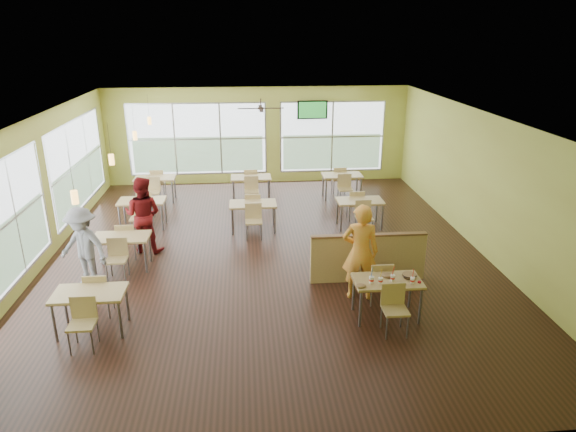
% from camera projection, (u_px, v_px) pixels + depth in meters
% --- Properties ---
extents(room, '(12.00, 12.04, 3.20)m').
position_uv_depth(room, '(267.00, 188.00, 11.51)').
color(room, black).
rests_on(room, ground).
extents(window_bays, '(9.24, 10.24, 2.38)m').
position_uv_depth(window_bays, '(166.00, 162.00, 14.21)').
color(window_bays, white).
rests_on(window_bays, room).
extents(main_table, '(1.22, 1.52, 0.87)m').
position_uv_depth(main_table, '(387.00, 286.00, 9.20)').
color(main_table, tan).
rests_on(main_table, floor).
extents(half_wall_divider, '(2.40, 0.14, 1.04)m').
position_uv_depth(half_wall_divider, '(368.00, 257.00, 10.60)').
color(half_wall_divider, tan).
rests_on(half_wall_divider, floor).
extents(dining_tables, '(6.92, 8.72, 0.87)m').
position_uv_depth(dining_tables, '(224.00, 206.00, 13.36)').
color(dining_tables, tan).
rests_on(dining_tables, floor).
extents(pendant_lights, '(0.11, 7.31, 0.86)m').
position_uv_depth(pendant_lights, '(124.00, 147.00, 11.59)').
color(pendant_lights, '#2D2119').
rests_on(pendant_lights, ceiling).
extents(ceiling_fan, '(1.25, 1.25, 0.29)m').
position_uv_depth(ceiling_fan, '(261.00, 108.00, 13.85)').
color(ceiling_fan, '#2D2119').
rests_on(ceiling_fan, ceiling).
extents(tv_backwall, '(1.00, 0.07, 0.60)m').
position_uv_depth(tv_backwall, '(312.00, 110.00, 16.88)').
color(tv_backwall, black).
rests_on(tv_backwall, wall_back).
extents(man_plaid, '(0.77, 0.56, 1.92)m').
position_uv_depth(man_plaid, '(360.00, 252.00, 9.78)').
color(man_plaid, orange).
rests_on(man_plaid, floor).
extents(patron_maroon, '(1.02, 0.88, 1.81)m').
position_uv_depth(patron_maroon, '(143.00, 215.00, 11.91)').
color(patron_maroon, '#610E10').
rests_on(patron_maroon, floor).
extents(patron_grey, '(1.24, 1.02, 1.67)m').
position_uv_depth(patron_grey, '(83.00, 247.00, 10.33)').
color(patron_grey, slate).
rests_on(patron_grey, floor).
extents(cup_blue, '(0.09, 0.09, 0.34)m').
position_uv_depth(cup_blue, '(372.00, 280.00, 9.02)').
color(cup_blue, white).
rests_on(cup_blue, main_table).
extents(cup_yellow, '(0.08, 0.08, 0.31)m').
position_uv_depth(cup_yellow, '(381.00, 280.00, 9.00)').
color(cup_yellow, white).
rests_on(cup_yellow, main_table).
extents(cup_red_near, '(0.09, 0.09, 0.31)m').
position_uv_depth(cup_red_near, '(393.00, 278.00, 9.10)').
color(cup_red_near, white).
rests_on(cup_red_near, main_table).
extents(cup_red_far, '(0.09, 0.09, 0.31)m').
position_uv_depth(cup_red_far, '(412.00, 280.00, 9.01)').
color(cup_red_far, white).
rests_on(cup_red_far, main_table).
extents(food_basket, '(0.27, 0.27, 0.06)m').
position_uv_depth(food_basket, '(409.00, 275.00, 9.25)').
color(food_basket, black).
rests_on(food_basket, main_table).
extents(ketchup_cup, '(0.06, 0.06, 0.03)m').
position_uv_depth(ketchup_cup, '(419.00, 282.00, 9.05)').
color(ketchup_cup, '#AF030E').
rests_on(ketchup_cup, main_table).
extents(wrapper_left, '(0.22, 0.21, 0.04)m').
position_uv_depth(wrapper_left, '(361.00, 286.00, 8.91)').
color(wrapper_left, '#9E7A4C').
rests_on(wrapper_left, main_table).
extents(wrapper_mid, '(0.26, 0.25, 0.06)m').
position_uv_depth(wrapper_mid, '(386.00, 275.00, 9.28)').
color(wrapper_mid, '#9E7A4C').
rests_on(wrapper_mid, main_table).
extents(wrapper_right, '(0.18, 0.17, 0.04)m').
position_uv_depth(wrapper_right, '(402.00, 284.00, 8.98)').
color(wrapper_right, '#9E7A4C').
rests_on(wrapper_right, main_table).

